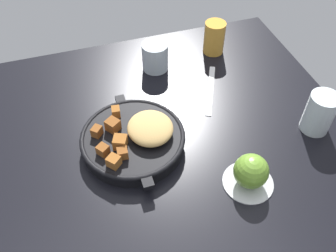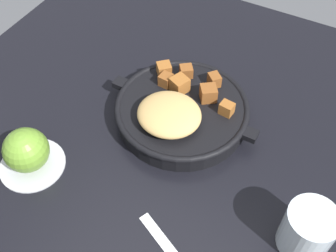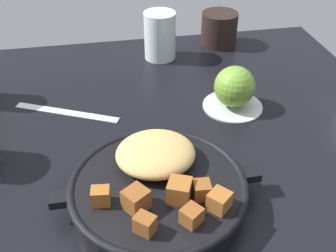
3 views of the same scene
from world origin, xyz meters
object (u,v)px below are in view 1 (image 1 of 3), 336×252
Objects in this scene: cast_iron_skillet at (134,138)px; juice_glass_amber at (214,38)px; red_apple at (251,171)px; butter_knife at (210,89)px; water_glass_short at (155,57)px; water_glass_tall at (319,113)px.

juice_glass_amber reaches higher than cast_iron_skillet.
red_apple is 0.37× the size of butter_knife.
juice_glass_amber reaches higher than water_glass_short.
juice_glass_amber is 39.17cm from water_glass_tall.
water_glass_short is 46.76cm from water_glass_tall.
red_apple reaches higher than butter_knife.
water_glass_short is at bearing -169.61° from red_apple.
butter_knife is at bearing -24.34° from juice_glass_amber.
butter_knife is 18.67cm from juice_glass_amber.
water_glass_short is at bearing 154.43° from cast_iron_skillet.
juice_glass_amber is (-29.51, 32.22, 2.24)cm from cast_iron_skillet.
water_glass_tall reaches higher than cast_iron_skillet.
butter_knife is 28.90cm from water_glass_tall.
red_apple is 0.72× the size of water_glass_tall.
butter_knife is 1.93× the size of water_glass_tall.
cast_iron_skillet is 3.55× the size of water_glass_short.
water_glass_short is (-44.79, -8.22, -0.31)cm from red_apple.
red_apple is at bearing -13.18° from juice_glass_amber.
juice_glass_amber is at bearing 132.49° from cast_iron_skillet.
butter_knife is at bearing 173.29° from red_apple.
butter_knife is 2.48× the size of water_glass_short.
juice_glass_amber is at bearing -178.87° from butter_knife.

